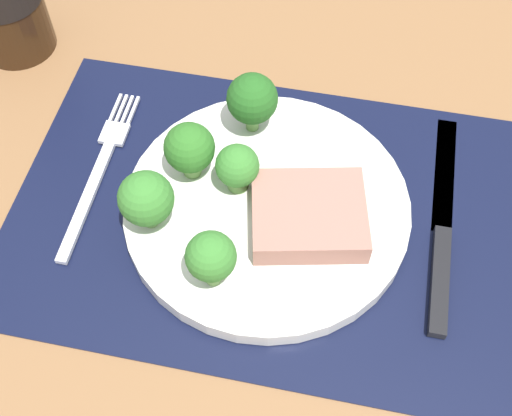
# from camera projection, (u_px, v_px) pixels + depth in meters

# --- Properties ---
(ground_plane) EXTENTS (1.40, 1.10, 0.03)m
(ground_plane) POSITION_uv_depth(u_px,v_px,m) (266.00, 223.00, 0.60)
(ground_plane) COLOR brown
(placemat) EXTENTS (0.45, 0.31, 0.00)m
(placemat) POSITION_uv_depth(u_px,v_px,m) (267.00, 214.00, 0.58)
(placemat) COLOR black
(placemat) RESTS_ON ground_plane
(plate) EXTENTS (0.25, 0.25, 0.02)m
(plate) POSITION_uv_depth(u_px,v_px,m) (267.00, 208.00, 0.58)
(plate) COLOR silver
(plate) RESTS_ON placemat
(steak) EXTENTS (0.11, 0.10, 0.02)m
(steak) POSITION_uv_depth(u_px,v_px,m) (309.00, 215.00, 0.55)
(steak) COLOR #9E6B5B
(steak) RESTS_ON plate
(broccoli_front_edge) EXTENTS (0.04, 0.04, 0.05)m
(broccoli_front_edge) POSITION_uv_depth(u_px,v_px,m) (237.00, 167.00, 0.56)
(broccoli_front_edge) COLOR #5B8942
(broccoli_front_edge) RESTS_ON plate
(broccoli_near_steak) EXTENTS (0.04, 0.04, 0.06)m
(broccoli_near_steak) POSITION_uv_depth(u_px,v_px,m) (189.00, 149.00, 0.56)
(broccoli_near_steak) COLOR #6B994C
(broccoli_near_steak) RESTS_ON plate
(broccoli_back_left) EXTENTS (0.04, 0.04, 0.06)m
(broccoli_back_left) POSITION_uv_depth(u_px,v_px,m) (211.00, 257.00, 0.50)
(broccoli_back_left) COLOR #6B994C
(broccoli_back_left) RESTS_ON plate
(broccoli_near_fork) EXTENTS (0.05, 0.05, 0.06)m
(broccoli_near_fork) POSITION_uv_depth(u_px,v_px,m) (252.00, 99.00, 0.58)
(broccoli_near_fork) COLOR #5B8942
(broccoli_near_fork) RESTS_ON plate
(broccoli_center) EXTENTS (0.05, 0.05, 0.06)m
(broccoli_center) POSITION_uv_depth(u_px,v_px,m) (146.00, 199.00, 0.53)
(broccoli_center) COLOR #6B994C
(broccoli_center) RESTS_ON plate
(fork) EXTENTS (0.02, 0.19, 0.01)m
(fork) POSITION_uv_depth(u_px,v_px,m) (99.00, 170.00, 0.60)
(fork) COLOR silver
(fork) RESTS_ON placemat
(knife) EXTENTS (0.02, 0.23, 0.01)m
(knife) POSITION_uv_depth(u_px,v_px,m) (442.00, 235.00, 0.57)
(knife) COLOR black
(knife) RESTS_ON placemat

